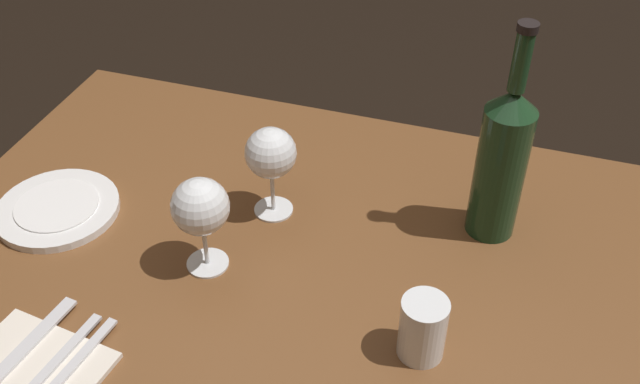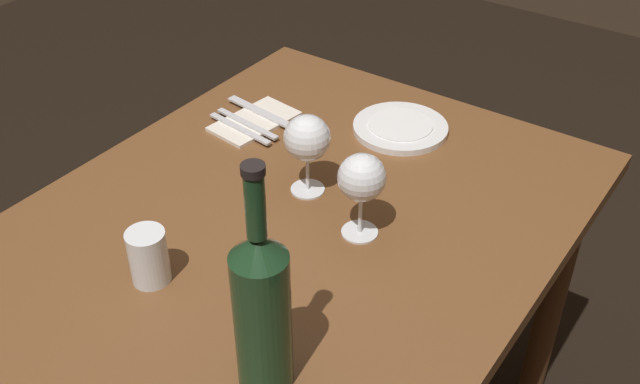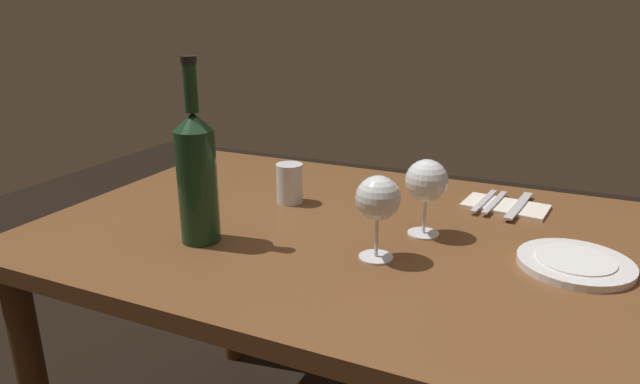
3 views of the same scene
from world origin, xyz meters
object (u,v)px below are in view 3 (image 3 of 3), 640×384
Objects in this scene: water_tumbler at (290,186)px; fork_inner at (495,202)px; wine_bottle at (197,175)px; table_knife at (519,205)px; fork_outer at (484,201)px; wine_glass_left at (426,182)px; wine_glass_right at (378,200)px; dinner_plate at (575,263)px; folded_napkin at (505,206)px.

fork_inner is (0.46, 0.18, -0.03)m from water_tumbler.
table_knife is at bearing 38.88° from wine_bottle.
fork_inner is 1.00× the size of fork_outer.
fork_outer is at bearing 22.09° from water_tumbler.
fork_outer is at bearing 70.26° from wine_glass_left.
table_knife is (0.22, 0.39, -0.11)m from wine_glass_right.
wine_bottle is 0.69m from fork_outer.
wine_bottle is 0.74m from dinner_plate.
dinner_plate is 1.01× the size of folded_napkin.
table_knife is (0.57, 0.46, -0.13)m from wine_bottle.
table_knife is at bearing 0.00° from folded_napkin.
wine_bottle reaches higher than folded_napkin.
wine_bottle is 1.82× the size of folded_napkin.
water_tumbler is 0.54× the size of fork_outer.
dinner_plate is (0.64, -0.10, -0.04)m from water_tumbler.
wine_glass_left is 0.46m from wine_bottle.
wine_bottle is 0.75m from table_knife.
dinner_plate is at bearing 14.75° from wine_bottle.
wine_glass_left is 0.90× the size of fork_inner.
wine_bottle is (-0.41, -0.22, 0.02)m from wine_glass_left.
wine_glass_right is 0.45m from folded_napkin.
wine_bottle reaches higher than fork_outer.
table_knife is at bearing 60.93° from wine_glass_right.
wine_glass_left is 1.00× the size of wine_glass_right.
fork_inner is 0.06m from table_knife.
folded_napkin is 0.05m from fork_outer.
fork_outer reaches higher than folded_napkin.
table_knife is at bearing 55.45° from wine_glass_left.
wine_glass_left is 0.90× the size of fork_outer.
table_knife reaches higher than folded_napkin.
table_knife is (0.52, 0.18, -0.03)m from water_tumbler.
water_tumbler is (0.06, 0.28, -0.10)m from wine_bottle.
wine_glass_left is at bearing 71.00° from wine_glass_right.
fork_outer is at bearing 126.51° from dinner_plate.
wine_glass_left is 0.31m from dinner_plate.
fork_outer is 0.86× the size of table_knife.
wine_bottle reaches higher than wine_glass_right.
dinner_plate is at bearing 18.63° from wine_glass_right.
wine_glass_right is 0.44× the size of wine_bottle.
wine_bottle is 3.81× the size of water_tumbler.
dinner_plate is 0.97× the size of table_knife.
folded_napkin is 0.03m from fork_inner.
folded_napkin is 1.12× the size of fork_inner.
wine_glass_left is at bearing -114.79° from fork_inner.
fork_inner is at bearing 41.73° from wine_bottle.
fork_inner is (0.16, 0.39, -0.11)m from wine_glass_right.
wine_bottle is 0.71m from fork_inner.
water_tumbler reaches higher than fork_inner.
fork_outer and table_knife have the same top height.
fork_inner is 0.86× the size of table_knife.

